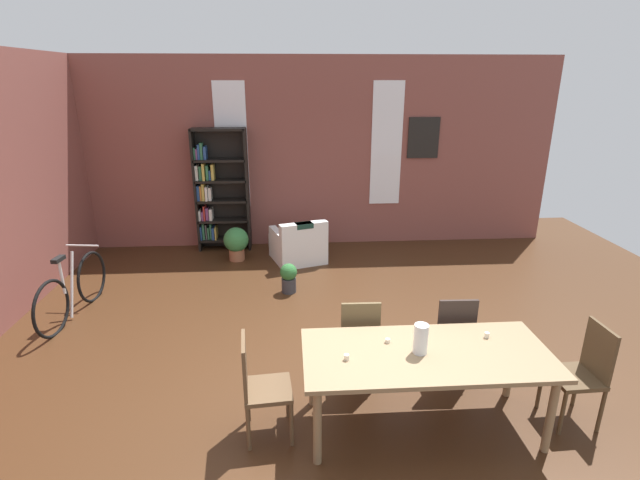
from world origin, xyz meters
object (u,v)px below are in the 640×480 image
object	(u,v)px
dining_chair_head_left	(259,384)
vase_on_table	(421,339)
dining_chair_far_right	(452,334)
potted_plant_by_shelf	(236,242)
dining_chair_head_right	(583,371)
bicycle_second	(73,290)
potted_plant_corner	(289,277)
armchair_white	(299,245)
dining_table	(426,360)
dining_chair_far_left	(359,337)
bookshelf_tall	(218,191)

from	to	relation	value
dining_chair_head_left	vase_on_table	bearing A→B (deg)	0.27
vase_on_table	dining_chair_head_left	bearing A→B (deg)	-179.73
dining_chair_far_right	potted_plant_by_shelf	world-z (taller)	dining_chair_far_right
dining_chair_head_right	dining_chair_head_left	size ratio (longest dim) A/B	1.00
bicycle_second	potted_plant_by_shelf	xyz separation A→B (m)	(1.91, 1.87, -0.04)
dining_chair_head_right	potted_plant_corner	bearing A→B (deg)	132.22
dining_chair_head_left	potted_plant_by_shelf	world-z (taller)	dining_chair_head_left
bicycle_second	potted_plant_by_shelf	size ratio (longest dim) A/B	2.90
vase_on_table	potted_plant_by_shelf	world-z (taller)	vase_on_table
dining_chair_head_left	armchair_white	xyz separation A→B (m)	(0.43, 4.12, -0.23)
dining_table	potted_plant_corner	xyz separation A→B (m)	(-1.18, 2.88, -0.45)
dining_table	bicycle_second	bearing A→B (deg)	149.41
dining_table	dining_chair_far_left	size ratio (longest dim) A/B	2.23
dining_table	potted_plant_by_shelf	xyz separation A→B (m)	(-2.06, 4.22, -0.36)
dining_chair_far_left	dining_chair_head_left	world-z (taller)	same
dining_chair_head_right	bookshelf_tall	xyz separation A→B (m)	(-3.84, 4.82, 0.56)
dining_chair_far_right	potted_plant_corner	xyz separation A→B (m)	(-1.65, 2.19, -0.28)
bicycle_second	potted_plant_corner	world-z (taller)	bicycle_second
dining_chair_far_left	potted_plant_corner	bearing A→B (deg)	107.75
vase_on_table	bicycle_second	size ratio (longest dim) A/B	0.16
armchair_white	potted_plant_by_shelf	size ratio (longest dim) A/B	1.75
vase_on_table	armchair_white	size ratio (longest dim) A/B	0.26
bookshelf_tall	potted_plant_by_shelf	bearing A→B (deg)	-60.47
dining_chair_far_left	potted_plant_corner	size ratio (longest dim) A/B	2.16
dining_table	dining_chair_head_right	size ratio (longest dim) A/B	2.23
armchair_white	dining_table	bearing A→B (deg)	-76.28
dining_chair_far_left	bicycle_second	world-z (taller)	dining_chair_far_left
potted_plant_corner	dining_chair_head_right	bearing A→B (deg)	-47.78
dining_chair_far_right	dining_chair_head_left	xyz separation A→B (m)	(-1.91, -0.70, 0.00)
bookshelf_tall	armchair_white	distance (m)	1.76
dining_chair_far_right	bookshelf_tall	size ratio (longest dim) A/B	0.44
dining_table	dining_chair_far_right	size ratio (longest dim) A/B	2.23
armchair_white	potted_plant_corner	distance (m)	1.25
potted_plant_by_shelf	potted_plant_corner	distance (m)	1.61
bicycle_second	dining_chair_far_right	bearing A→B (deg)	-20.44
dining_table	vase_on_table	distance (m)	0.22
dining_chair_far_left	dining_chair_head_right	bearing A→B (deg)	-19.87
dining_chair_head_right	potted_plant_by_shelf	bearing A→B (deg)	129.64
dining_chair_far_right	dining_table	bearing A→B (deg)	-124.38
potted_plant_corner	dining_table	bearing A→B (deg)	-67.75
bicycle_second	vase_on_table	bearing A→B (deg)	-30.99
dining_table	potted_plant_corner	world-z (taller)	dining_table
potted_plant_by_shelf	dining_chair_head_left	bearing A→B (deg)	-81.50
dining_chair_head_left	potted_plant_by_shelf	xyz separation A→B (m)	(-0.63, 4.23, -0.19)
dining_chair_far_right	potted_plant_by_shelf	bearing A→B (deg)	125.71
armchair_white	potted_plant_corner	world-z (taller)	armchair_white
bookshelf_tall	bicycle_second	bearing A→B (deg)	-122.41
dining_chair_far_left	bicycle_second	size ratio (longest dim) A/B	0.57
dining_chair_far_right	dining_chair_far_left	xyz separation A→B (m)	(-0.95, -0.00, 0.00)
vase_on_table	dining_chair_far_left	distance (m)	0.89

